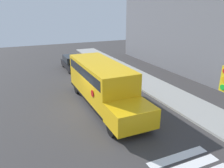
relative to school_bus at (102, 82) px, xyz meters
The scene contains 4 objects.
ground_plane 2.04m from the school_bus, 65.06° to the right, with size 60.00×60.00×0.00m, color #3A3838.
sidewalk_strip 5.73m from the school_bus, 85.03° to the left, with size 44.00×3.00×0.15m.
school_bus is the anchor object (origin of this frame).
parked_car 10.34m from the school_bus, behind, with size 4.43×1.80×1.49m.
Camera 1 is at (13.06, -4.29, 6.59)m, focal length 35.00 mm.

